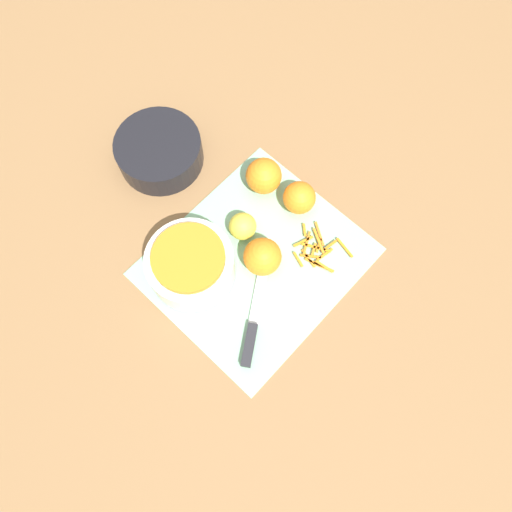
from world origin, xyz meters
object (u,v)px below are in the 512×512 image
(orange_left, at_px, (299,198))
(orange_right, at_px, (262,257))
(lemon, at_px, (243,226))
(knife, at_px, (252,330))
(bowl_dark, at_px, (159,151))
(orange_back, at_px, (264,176))
(bowl_speckled, at_px, (191,264))

(orange_left, xyz_separation_m, orange_right, (-0.16, -0.04, 0.00))
(orange_left, distance_m, lemon, 0.14)
(knife, bearing_deg, bowl_dark, 37.80)
(bowl_dark, distance_m, orange_back, 0.25)
(knife, height_order, orange_left, orange_left)
(knife, relative_size, orange_right, 2.66)
(bowl_dark, xyz_separation_m, orange_right, (-0.03, -0.35, 0.01))
(bowl_dark, bearing_deg, lemon, -91.37)
(bowl_speckled, xyz_separation_m, knife, (-0.01, -0.18, -0.04))
(orange_left, bearing_deg, orange_back, 99.30)
(orange_left, bearing_deg, bowl_dark, 111.77)
(knife, relative_size, orange_left, 2.96)
(knife, height_order, lemon, lemon)
(orange_left, height_order, lemon, orange_left)
(knife, relative_size, orange_back, 2.66)
(orange_left, xyz_separation_m, orange_back, (-0.01, 0.09, 0.00))
(orange_back, bearing_deg, bowl_speckled, -172.98)
(orange_left, distance_m, orange_right, 0.16)
(bowl_speckled, relative_size, orange_back, 2.25)
(orange_back, relative_size, lemon, 1.34)
(orange_left, relative_size, lemon, 1.21)
(bowl_dark, relative_size, orange_left, 2.70)
(bowl_dark, bearing_deg, knife, -109.38)
(bowl_speckled, distance_m, orange_right, 0.15)
(bowl_dark, distance_m, orange_left, 0.34)
(orange_right, xyz_separation_m, lemon, (0.02, 0.08, -0.01))
(knife, height_order, orange_back, orange_back)
(bowl_speckled, bearing_deg, bowl_dark, 60.12)
(orange_right, bearing_deg, orange_back, 41.90)
(orange_left, relative_size, orange_back, 0.90)
(bowl_dark, xyz_separation_m, knife, (-0.15, -0.43, -0.02))
(bowl_speckled, distance_m, lemon, 0.14)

